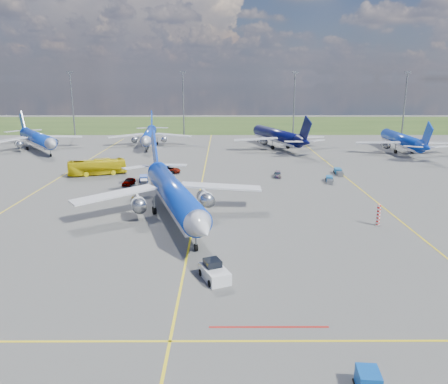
{
  "coord_description": "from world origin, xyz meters",
  "views": [
    {
      "loc": [
        4.16,
        -50.24,
        19.99
      ],
      "look_at": [
        4.36,
        11.35,
        4.0
      ],
      "focal_mm": 35.0,
      "sensor_mm": 36.0,
      "label": 1
    }
  ],
  "objects_px": {
    "bg_jet_n": "(276,148)",
    "pushback_tug": "(214,272)",
    "baggage_tug_w": "(329,180)",
    "baggage_tug_e": "(338,172)",
    "main_airliner": "(174,218)",
    "service_car_c": "(277,175)",
    "warning_post": "(378,215)",
    "bg_jet_ne": "(400,152)",
    "apron_bus": "(97,167)",
    "bg_jet_nnw": "(150,146)",
    "uld_container": "(368,381)",
    "service_car_b": "(169,169)",
    "bg_jet_nw": "(38,150)",
    "baggage_tug_c": "(144,180)",
    "service_car_a": "(129,182)"
  },
  "relations": [
    {
      "from": "bg_jet_ne",
      "to": "service_car_c",
      "type": "bearing_deg",
      "value": 41.9
    },
    {
      "from": "pushback_tug",
      "to": "service_car_a",
      "type": "height_order",
      "value": "pushback_tug"
    },
    {
      "from": "bg_jet_ne",
      "to": "uld_container",
      "type": "height_order",
      "value": "bg_jet_ne"
    },
    {
      "from": "service_car_a",
      "to": "service_car_c",
      "type": "distance_m",
      "value": 30.56
    },
    {
      "from": "bg_jet_n",
      "to": "main_airliner",
      "type": "relative_size",
      "value": 0.98
    },
    {
      "from": "apron_bus",
      "to": "baggage_tug_c",
      "type": "height_order",
      "value": "apron_bus"
    },
    {
      "from": "apron_bus",
      "to": "service_car_b",
      "type": "bearing_deg",
      "value": -101.82
    },
    {
      "from": "bg_jet_ne",
      "to": "baggage_tug_w",
      "type": "xyz_separation_m",
      "value": [
        -28.94,
        -37.02,
        0.47
      ]
    },
    {
      "from": "warning_post",
      "to": "uld_container",
      "type": "bearing_deg",
      "value": -110.04
    },
    {
      "from": "bg_jet_nw",
      "to": "service_car_b",
      "type": "distance_m",
      "value": 51.84
    },
    {
      "from": "bg_jet_nnw",
      "to": "baggage_tug_e",
      "type": "relative_size",
      "value": 7.22
    },
    {
      "from": "pushback_tug",
      "to": "baggage_tug_w",
      "type": "bearing_deg",
      "value": 40.61
    },
    {
      "from": "pushback_tug",
      "to": "baggage_tug_w",
      "type": "relative_size",
      "value": 1.25
    },
    {
      "from": "bg_jet_ne",
      "to": "service_car_c",
      "type": "height_order",
      "value": "bg_jet_ne"
    },
    {
      "from": "bg_jet_nnw",
      "to": "service_car_b",
      "type": "bearing_deg",
      "value": -80.4
    },
    {
      "from": "bg_jet_ne",
      "to": "apron_bus",
      "type": "bearing_deg",
      "value": 23.26
    },
    {
      "from": "bg_jet_nw",
      "to": "pushback_tug",
      "type": "height_order",
      "value": "bg_jet_nw"
    },
    {
      "from": "service_car_a",
      "to": "baggage_tug_w",
      "type": "relative_size",
      "value": 0.88
    },
    {
      "from": "service_car_a",
      "to": "service_car_b",
      "type": "bearing_deg",
      "value": 70.2
    },
    {
      "from": "apron_bus",
      "to": "baggage_tug_w",
      "type": "distance_m",
      "value": 48.81
    },
    {
      "from": "bg_jet_n",
      "to": "baggage_tug_w",
      "type": "relative_size",
      "value": 8.69
    },
    {
      "from": "bg_jet_n",
      "to": "main_airliner",
      "type": "height_order",
      "value": "main_airliner"
    },
    {
      "from": "warning_post",
      "to": "uld_container",
      "type": "distance_m",
      "value": 35.75
    },
    {
      "from": "apron_bus",
      "to": "service_car_b",
      "type": "xyz_separation_m",
      "value": [
        15.13,
        2.15,
        -0.97
      ]
    },
    {
      "from": "warning_post",
      "to": "bg_jet_ne",
      "type": "xyz_separation_m",
      "value": [
        28.5,
        63.77,
        -1.5
      ]
    },
    {
      "from": "bg_jet_nnw",
      "to": "baggage_tug_w",
      "type": "bearing_deg",
      "value": -53.27
    },
    {
      "from": "baggage_tug_e",
      "to": "bg_jet_nnw",
      "type": "bearing_deg",
      "value": 144.45
    },
    {
      "from": "bg_jet_ne",
      "to": "baggage_tug_c",
      "type": "distance_m",
      "value": 75.89
    },
    {
      "from": "main_airliner",
      "to": "service_car_a",
      "type": "xyz_separation_m",
      "value": [
        -11.04,
        20.61,
        0.69
      ]
    },
    {
      "from": "bg_jet_n",
      "to": "baggage_tug_e",
      "type": "relative_size",
      "value": 7.99
    },
    {
      "from": "pushback_tug",
      "to": "uld_container",
      "type": "height_order",
      "value": "pushback_tug"
    },
    {
      "from": "service_car_b",
      "to": "baggage_tug_c",
      "type": "xyz_separation_m",
      "value": [
        -3.93,
        -9.3,
        -0.17
      ]
    },
    {
      "from": "main_airliner",
      "to": "baggage_tug_e",
      "type": "xyz_separation_m",
      "value": [
        32.26,
        30.3,
        0.52
      ]
    },
    {
      "from": "warning_post",
      "to": "pushback_tug",
      "type": "xyz_separation_m",
      "value": [
        -22.73,
        -16.94,
        -0.72
      ]
    },
    {
      "from": "bg_jet_nnw",
      "to": "uld_container",
      "type": "relative_size",
      "value": 20.19
    },
    {
      "from": "bg_jet_n",
      "to": "main_airliner",
      "type": "xyz_separation_m",
      "value": [
        -23.4,
        -68.3,
        0.0
      ]
    },
    {
      "from": "apron_bus",
      "to": "service_car_a",
      "type": "relative_size",
      "value": 3.0
    },
    {
      "from": "warning_post",
      "to": "service_car_c",
      "type": "height_order",
      "value": "warning_post"
    },
    {
      "from": "bg_jet_n",
      "to": "pushback_tug",
      "type": "xyz_separation_m",
      "value": [
        -17.08,
        -88.87,
        0.78
      ]
    },
    {
      "from": "bg_jet_n",
      "to": "warning_post",
      "type": "bearing_deg",
      "value": 76.47
    },
    {
      "from": "bg_jet_nnw",
      "to": "uld_container",
      "type": "distance_m",
      "value": 113.16
    },
    {
      "from": "bg_jet_n",
      "to": "main_airliner",
      "type": "distance_m",
      "value": 72.2
    },
    {
      "from": "bg_jet_n",
      "to": "service_car_c",
      "type": "height_order",
      "value": "bg_jet_n"
    },
    {
      "from": "pushback_tug",
      "to": "service_car_c",
      "type": "distance_m",
      "value": 49.69
    },
    {
      "from": "baggage_tug_w",
      "to": "baggage_tug_e",
      "type": "height_order",
      "value": "baggage_tug_e"
    },
    {
      "from": "bg_jet_n",
      "to": "pushback_tug",
      "type": "relative_size",
      "value": 6.96
    },
    {
      "from": "apron_bus",
      "to": "bg_jet_nw",
      "type": "bearing_deg",
      "value": 18.44
    },
    {
      "from": "uld_container",
      "to": "service_car_c",
      "type": "relative_size",
      "value": 0.46
    },
    {
      "from": "bg_jet_nw",
      "to": "service_car_a",
      "type": "distance_m",
      "value": 55.12
    },
    {
      "from": "warning_post",
      "to": "bg_jet_nnw",
      "type": "distance_m",
      "value": 87.06
    }
  ]
}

